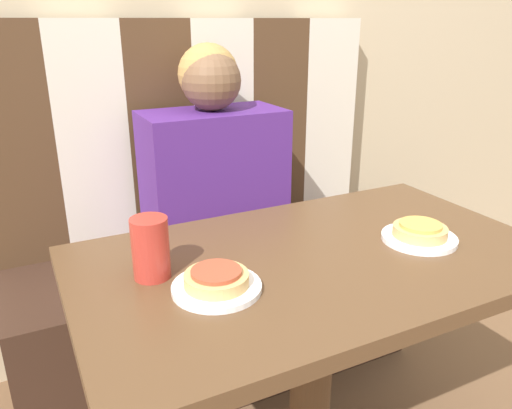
# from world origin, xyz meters

# --- Properties ---
(booth_seat) EXTENTS (1.32, 0.46, 0.47)m
(booth_seat) POSITION_xyz_m (0.00, 0.60, 0.24)
(booth_seat) COLOR #382319
(booth_seat) RESTS_ON ground_plane
(booth_backrest) EXTENTS (1.32, 0.07, 0.73)m
(booth_backrest) POSITION_xyz_m (-0.00, 0.79, 0.84)
(booth_backrest) COLOR #4C331E
(booth_backrest) RESTS_ON booth_seat
(dining_table) EXTENTS (1.04, 0.61, 0.72)m
(dining_table) POSITION_xyz_m (0.00, 0.00, 0.61)
(dining_table) COLOR brown
(dining_table) RESTS_ON ground_plane
(person) EXTENTS (0.43, 0.23, 0.66)m
(person) POSITION_xyz_m (0.00, 0.60, 0.77)
(person) COLOR #4C237A
(person) RESTS_ON booth_seat
(plate_left) EXTENTS (0.17, 0.17, 0.01)m
(plate_left) POSITION_xyz_m (-0.25, -0.04, 0.72)
(plate_left) COLOR white
(plate_left) RESTS_ON dining_table
(plate_right) EXTENTS (0.17, 0.17, 0.01)m
(plate_right) POSITION_xyz_m (0.25, -0.04, 0.72)
(plate_right) COLOR white
(plate_right) RESTS_ON dining_table
(pizza_left) EXTENTS (0.12, 0.12, 0.03)m
(pizza_left) POSITION_xyz_m (-0.25, -0.04, 0.74)
(pizza_left) COLOR tan
(pizza_left) RESTS_ON plate_left
(pizza_right) EXTENTS (0.12, 0.12, 0.03)m
(pizza_right) POSITION_xyz_m (0.25, -0.04, 0.74)
(pizza_right) COLOR tan
(pizza_right) RESTS_ON plate_right
(drinking_cup) EXTENTS (0.07, 0.07, 0.13)m
(drinking_cup) POSITION_xyz_m (-0.35, 0.06, 0.78)
(drinking_cup) COLOR #B23328
(drinking_cup) RESTS_ON dining_table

